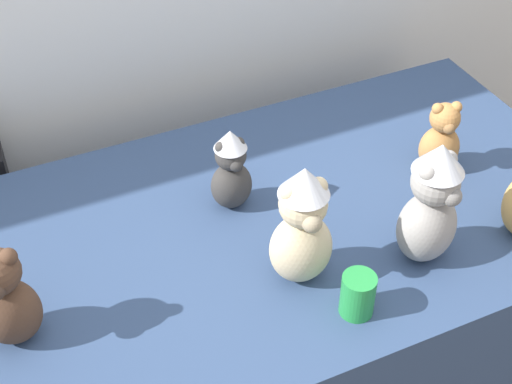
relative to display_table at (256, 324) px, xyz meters
name	(u,v)px	position (x,y,z in m)	size (l,w,h in m)	color
display_table	(256,324)	(0.00, 0.00, 0.00)	(1.91, 0.98, 0.79)	navy
teddy_bear_sand	(302,227)	(0.02, -0.20, 0.56)	(0.16, 0.14, 0.33)	#CCB78E
teddy_bear_ash	(431,205)	(0.33, -0.26, 0.56)	(0.18, 0.17, 0.35)	gray
teddy_bear_cocoa	(6,300)	(-0.63, -0.10, 0.52)	(0.17, 0.15, 0.27)	#4C3323
teddy_bear_charcoal	(231,170)	(-0.02, 0.11, 0.51)	(0.11, 0.10, 0.24)	#383533
teddy_bear_caramel	(441,139)	(0.56, 0.01, 0.50)	(0.14, 0.12, 0.22)	#B27A42
party_cup_green	(358,295)	(0.09, -0.35, 0.45)	(0.08, 0.08, 0.11)	#238C3D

